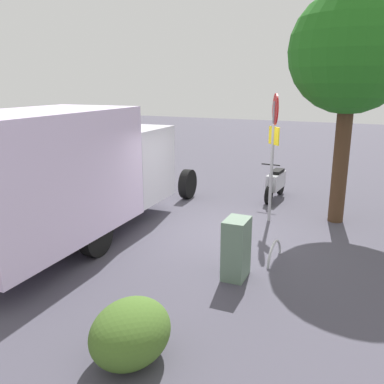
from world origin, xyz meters
name	(u,v)px	position (x,y,z in m)	size (l,w,h in m)	color
ground_plane	(219,231)	(0.00, 0.00, 0.00)	(60.00, 60.00, 0.00)	#484552
box_truck_near	(71,170)	(1.90, -2.75, 1.63)	(7.77, 2.41, 2.96)	black
motorcycle	(276,182)	(-3.38, 0.56, 0.52)	(1.81, 0.55, 1.20)	black
stop_sign	(274,138)	(-1.25, 0.92, 2.16)	(0.71, 0.33, 3.23)	#9E9EA3
street_tree	(351,53)	(-1.96, 2.48, 4.14)	(2.92, 2.92, 5.64)	#47301E
utility_cabinet	(236,249)	(2.12, 1.14, 0.56)	(0.59, 0.40, 1.12)	slate
bike_rack_hoop	(274,260)	(1.12, 1.62, 0.00)	(0.85, 0.85, 0.05)	#B7B7BC
shrub_near_sign	(131,332)	(4.91, 0.67, 0.41)	(1.19, 0.97, 0.81)	#466926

